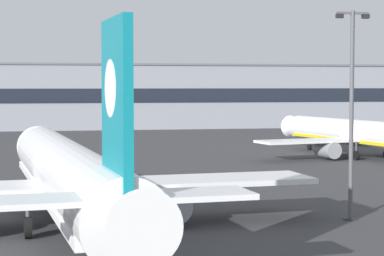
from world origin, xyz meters
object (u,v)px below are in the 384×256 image
object	(u,v)px
safety_cone_by_nose_gear	(78,191)
apron_lamp_post	(352,111)
airliner_foreground	(68,176)
airliner_background	(364,135)

from	to	relation	value
safety_cone_by_nose_gear	apron_lamp_post	bearing A→B (deg)	-41.99
airliner_foreground	airliner_background	bearing A→B (deg)	46.51
airliner_foreground	apron_lamp_post	size ratio (longest dim) A/B	3.02
airliner_background	safety_cone_by_nose_gear	xyz separation A→B (m)	(-35.57, -23.61, -2.62)
airliner_foreground	airliner_background	size ratio (longest dim) A/B	1.18
airliner_background	apron_lamp_post	distance (m)	43.34
airliner_foreground	airliner_background	distance (m)	53.62
airliner_background	apron_lamp_post	bearing A→B (deg)	-115.44
airliner_foreground	apron_lamp_post	xyz separation A→B (m)	(18.38, -0.04, 3.80)
airliner_foreground	safety_cone_by_nose_gear	world-z (taller)	airliner_foreground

